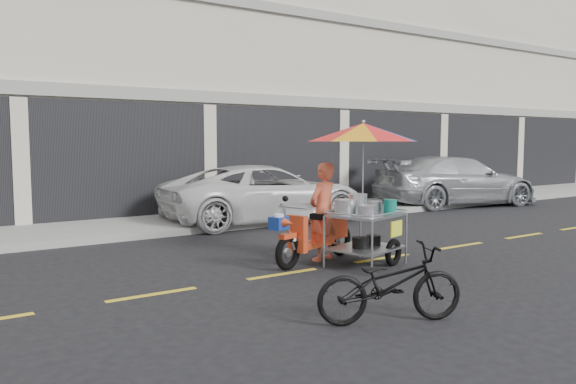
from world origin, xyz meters
TOP-DOWN VIEW (x-y plane):
  - ground at (0.00, 0.00)m, footprint 90.00×90.00m
  - sidewalk at (0.00, 5.50)m, footprint 45.00×3.00m
  - shophouse_block at (2.82, 10.59)m, footprint 36.00×8.11m
  - centerline at (0.00, 0.00)m, footprint 42.00×0.10m
  - white_pickup at (0.60, 4.70)m, footprint 5.18×2.68m
  - silver_pickup at (7.30, 4.48)m, footprint 5.52×3.12m
  - near_bicycle at (-2.27, -2.50)m, footprint 1.72×1.15m
  - food_vendor_rig at (-0.72, 0.04)m, footprint 2.64×2.18m

SIDE VIEW (x-z plane):
  - ground at x=0.00m, z-range 0.00..0.00m
  - centerline at x=0.00m, z-range 0.00..0.01m
  - sidewalk at x=0.00m, z-range 0.00..0.15m
  - near_bicycle at x=-2.27m, z-range 0.00..0.85m
  - white_pickup at x=0.60m, z-range 0.00..1.39m
  - silver_pickup at x=7.30m, z-range 0.00..1.51m
  - food_vendor_rig at x=-0.72m, z-range 0.29..2.59m
  - shophouse_block at x=2.82m, z-range -0.96..9.44m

